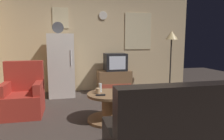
# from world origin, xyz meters

# --- Properties ---
(ground_plane) EXTENTS (12.00, 12.00, 0.00)m
(ground_plane) POSITION_xyz_m (0.00, 0.00, 0.00)
(ground_plane) COLOR #3D332D
(wall_with_art) EXTENTS (5.20, 0.12, 2.65)m
(wall_with_art) POSITION_xyz_m (0.01, 2.45, 1.33)
(wall_with_art) COLOR #D1B284
(wall_with_art) RESTS_ON ground_plane
(fridge) EXTENTS (0.60, 0.62, 1.77)m
(fridge) POSITION_xyz_m (-0.96, 1.97, 0.75)
(fridge) COLOR silver
(fridge) RESTS_ON ground_plane
(tv_stand) EXTENTS (0.84, 0.53, 0.58)m
(tv_stand) POSITION_xyz_m (0.36, 2.00, 0.29)
(tv_stand) COLOR brown
(tv_stand) RESTS_ON ground_plane
(crt_tv) EXTENTS (0.54, 0.51, 0.44)m
(crt_tv) POSITION_xyz_m (0.39, 2.00, 0.80)
(crt_tv) COLOR black
(crt_tv) RESTS_ON tv_stand
(standing_lamp) EXTENTS (0.32, 0.32, 1.59)m
(standing_lamp) POSITION_xyz_m (1.79, 1.70, 1.36)
(standing_lamp) COLOR #332D28
(standing_lamp) RESTS_ON ground_plane
(coffee_table) EXTENTS (0.72, 0.72, 0.47)m
(coffee_table) POSITION_xyz_m (-0.15, 0.16, 0.23)
(coffee_table) COLOR brown
(coffee_table) RESTS_ON ground_plane
(wine_glass) EXTENTS (0.05, 0.05, 0.15)m
(wine_glass) POSITION_xyz_m (-0.28, 0.28, 0.54)
(wine_glass) COLOR silver
(wine_glass) RESTS_ON coffee_table
(mug_ceramic_white) EXTENTS (0.08, 0.08, 0.09)m
(mug_ceramic_white) POSITION_xyz_m (0.05, 0.23, 0.51)
(mug_ceramic_white) COLOR silver
(mug_ceramic_white) RESTS_ON coffee_table
(mug_ceramic_tan) EXTENTS (0.08, 0.08, 0.09)m
(mug_ceramic_tan) POSITION_xyz_m (-0.33, 0.18, 0.51)
(mug_ceramic_tan) COLOR tan
(mug_ceramic_tan) RESTS_ON coffee_table
(remote_control) EXTENTS (0.15, 0.05, 0.02)m
(remote_control) POSITION_xyz_m (-0.31, 0.04, 0.48)
(remote_control) COLOR black
(remote_control) RESTS_ON coffee_table
(armchair) EXTENTS (0.68, 0.68, 0.96)m
(armchair) POSITION_xyz_m (-1.61, 0.78, 0.34)
(armchair) COLOR #A52D23
(armchair) RESTS_ON ground_plane
(couch) EXTENTS (1.70, 0.80, 0.92)m
(couch) POSITION_xyz_m (0.44, -1.16, 0.31)
(couch) COLOR black
(couch) RESTS_ON ground_plane
(book_stack) EXTENTS (0.22, 0.17, 0.11)m
(book_stack) POSITION_xyz_m (0.96, 1.93, 0.06)
(book_stack) COLOR slate
(book_stack) RESTS_ON ground_plane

